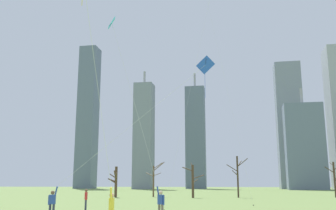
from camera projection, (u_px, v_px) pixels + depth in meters
kite_flyer_far_back_yellow at (108, 182)px, 16.79m from camera, size 0.75×6.53×10.31m
kite_flyer_midfield_left_blue at (85, 173)px, 22.94m from camera, size 9.77×3.53×10.46m
kite_flyer_midfield_center_teal at (149, 158)px, 23.15m from camera, size 4.63×2.70×13.86m
bystander_strolling_midfield at (86, 199)px, 28.91m from camera, size 0.32×0.47×1.62m
bare_tree_center at (116, 181)px, 56.77m from camera, size 1.84×1.70×4.50m
bare_tree_far_right_edge at (154, 179)px, 58.98m from camera, size 3.16×1.97×5.33m
bare_tree_rightmost at (335, 178)px, 55.96m from camera, size 3.10×1.90×5.16m
bare_tree_leftmost at (193, 179)px, 54.86m from camera, size 3.16×1.58×5.03m
bare_tree_right_of_center at (238, 175)px, 55.94m from camera, size 3.15×3.02×5.98m
skyline_mid_tower_right at (196, 137)px, 147.45m from camera, size 7.47×5.03×44.98m
skyline_short_annex at (144, 135)px, 137.95m from camera, size 6.71×6.48×42.92m
skyline_wide_slab at (305, 146)px, 121.16m from camera, size 11.97×5.63×32.44m
skyline_mid_tower_left at (290, 124)px, 141.82m from camera, size 9.39×7.13×46.85m
skyline_squat_block at (88, 116)px, 155.29m from camera, size 7.04×7.25×57.75m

